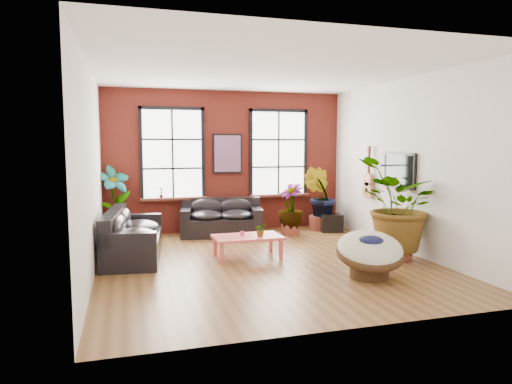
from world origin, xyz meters
TOP-DOWN VIEW (x-y plane):
  - room at (0.00, 0.15)m, footprint 6.04×6.54m
  - sofa_back at (-0.26, 2.71)m, footprint 2.05×1.25m
  - sofa_left at (-2.40, 1.01)m, footprint 1.23×2.42m
  - coffee_table at (-0.22, 0.43)m, footprint 1.33×0.78m
  - papasan_chair at (1.36, -1.43)m, footprint 1.37×1.38m
  - poster at (0.00, 3.18)m, footprint 0.74×0.06m
  - tv_wall_unit at (2.93, 0.60)m, footprint 0.13×1.86m
  - media_box at (2.48, 2.39)m, footprint 0.61×0.55m
  - pot_back_left at (-2.71, 2.89)m, footprint 0.63×0.63m
  - pot_back_right at (2.28, 2.70)m, footprint 0.62×0.62m
  - pot_right_wall at (2.50, -0.54)m, footprint 0.63×0.63m
  - pot_mid at (1.35, 2.28)m, footprint 0.49×0.49m
  - floor_plant_back_left at (-2.73, 2.86)m, footprint 0.99×0.87m
  - floor_plant_back_right at (2.29, 2.70)m, footprint 1.02×0.99m
  - floor_plant_right_wall at (2.47, -0.57)m, footprint 2.12×2.12m
  - floor_plant_mid at (1.36, 2.27)m, footprint 0.85×0.85m
  - table_plant at (0.01, 0.32)m, footprint 0.25×0.22m
  - sill_plant_left at (-1.65, 3.13)m, footprint 0.17×0.17m
  - sill_plant_right at (1.70, 3.13)m, footprint 0.19×0.19m

SIDE VIEW (x-z plane):
  - pot_mid at x=1.35m, z-range 0.00..0.34m
  - pot_back_right at x=2.28m, z-range 0.00..0.36m
  - pot_right_wall at x=2.50m, z-range 0.00..0.37m
  - pot_back_left at x=-2.71m, z-range 0.00..0.40m
  - media_box at x=2.48m, z-range 0.00..0.44m
  - coffee_table at x=-0.22m, z-range 0.12..0.62m
  - sofa_back at x=-0.26m, z-range -0.04..0.84m
  - sofa_left at x=-2.40m, z-range -0.04..0.88m
  - papasan_chair at x=1.36m, z-range 0.01..0.84m
  - table_plant at x=0.01m, z-range 0.42..0.68m
  - floor_plant_mid at x=1.36m, z-range 0.14..1.24m
  - floor_plant_back_right at x=2.29m, z-range 0.15..1.60m
  - floor_plant_back_left at x=-2.73m, z-range 0.15..1.72m
  - sill_plant_left at x=-1.65m, z-range 0.90..1.17m
  - sill_plant_right at x=1.70m, z-range 0.90..1.17m
  - floor_plant_right_wall at x=2.47m, z-range 0.16..1.94m
  - tv_wall_unit at x=2.93m, z-range 0.94..2.14m
  - room at x=0.00m, z-range -0.02..3.52m
  - poster at x=0.00m, z-range 1.46..2.44m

